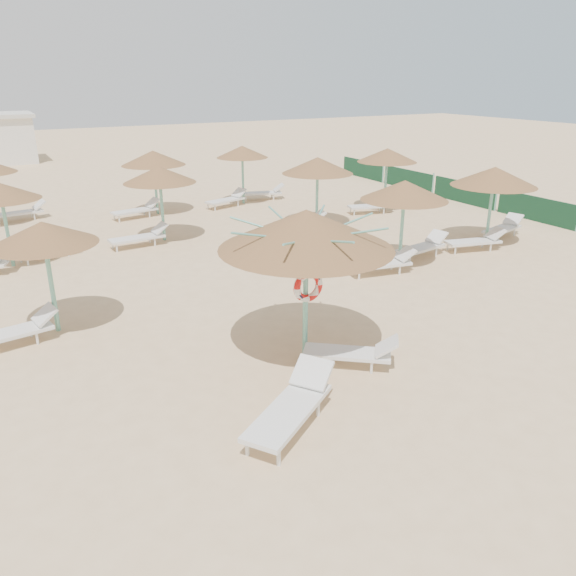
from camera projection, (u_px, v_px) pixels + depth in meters
ground at (329, 358)px, 11.98m from camera, size 120.00×120.00×0.00m
main_palapa at (306, 230)px, 11.15m from camera, size 3.56×3.56×3.19m
lounger_main_a at (292, 405)px, 9.55m from camera, size 2.28×1.86×0.83m
lounger_main_b at (353, 352)px, 11.53m from camera, size 1.86×1.64×0.70m
palapa_field at (243, 174)px, 20.43m from camera, size 19.74×14.61×2.72m
windbreak_fence at (465, 192)px, 26.28m from camera, size 0.08×19.84×1.10m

